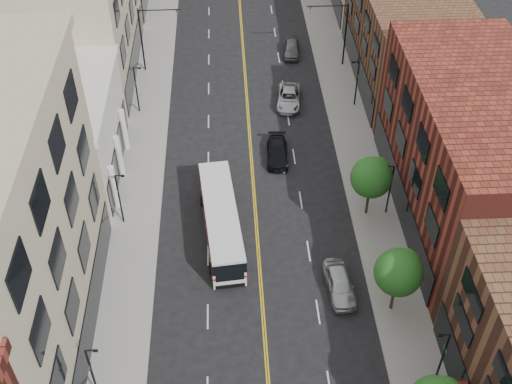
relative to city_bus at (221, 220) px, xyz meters
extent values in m
cube|color=gray|center=(-7.13, 12.85, -1.66)|extent=(4.00, 110.00, 0.15)
cube|color=gray|center=(12.87, 12.85, -1.66)|extent=(4.00, 110.00, 0.15)
cube|color=silver|center=(-14.13, 8.85, 2.26)|extent=(10.00, 14.00, 8.00)
cube|color=#591F17|center=(19.87, 1.85, 4.26)|extent=(10.00, 22.00, 12.00)
cube|color=brown|center=(19.87, 22.85, 3.26)|extent=(10.00, 20.00, 10.00)
cylinder|color=black|center=(12.17, -8.15, -0.34)|extent=(0.22, 0.22, 2.50)
sphere|color=#1A5B1B|center=(12.17, -8.15, 2.31)|extent=(3.40, 3.40, 3.40)
sphere|color=#1A5B1B|center=(12.67, -7.75, 2.82)|extent=(2.04, 2.04, 2.04)
cylinder|color=black|center=(12.17, 1.85, -0.34)|extent=(0.22, 0.22, 2.50)
sphere|color=#1A5B1B|center=(12.17, 1.85, 2.31)|extent=(3.40, 3.40, 3.40)
sphere|color=#1A5B1B|center=(12.67, 2.25, 2.82)|extent=(2.04, 2.04, 2.04)
cylinder|color=black|center=(-8.13, -14.15, 0.91)|extent=(0.14, 0.14, 5.00)
cylinder|color=black|center=(-7.78, -14.15, 3.41)|extent=(0.70, 0.10, 0.10)
cube|color=black|center=(-7.53, -14.15, 3.36)|extent=(0.28, 0.14, 0.14)
cube|color=#19592D|center=(-8.13, -14.15, 1.81)|extent=(0.04, 0.55, 0.35)
cylinder|color=black|center=(-8.13, 1.85, 0.91)|extent=(0.14, 0.14, 5.00)
cylinder|color=black|center=(-7.78, 1.85, 3.41)|extent=(0.70, 0.10, 0.10)
cube|color=black|center=(-7.53, 1.85, 3.36)|extent=(0.28, 0.14, 0.14)
cube|color=#19592D|center=(-8.13, 1.85, 1.81)|extent=(0.04, 0.55, 0.35)
cylinder|color=black|center=(-8.13, 17.85, 0.91)|extent=(0.14, 0.14, 5.00)
cylinder|color=black|center=(-7.78, 17.85, 3.41)|extent=(0.70, 0.10, 0.10)
cube|color=black|center=(-7.53, 17.85, 3.36)|extent=(0.28, 0.14, 0.14)
cube|color=#19592D|center=(-8.13, 17.85, 1.81)|extent=(0.04, 0.55, 0.35)
cylinder|color=black|center=(13.87, -14.15, 0.91)|extent=(0.14, 0.14, 5.00)
cylinder|color=black|center=(13.52, -14.15, 3.41)|extent=(0.70, 0.10, 0.10)
cube|color=black|center=(13.27, -14.15, 3.36)|extent=(0.28, 0.14, 0.14)
cube|color=#19592D|center=(13.87, -14.15, 1.81)|extent=(0.04, 0.55, 0.35)
cylinder|color=black|center=(13.87, 1.85, 0.91)|extent=(0.14, 0.14, 5.00)
cylinder|color=black|center=(13.52, 1.85, 3.41)|extent=(0.70, 0.10, 0.10)
cube|color=black|center=(13.27, 1.85, 3.36)|extent=(0.28, 0.14, 0.14)
cube|color=#19592D|center=(13.87, 1.85, 1.81)|extent=(0.04, 0.55, 0.35)
cylinder|color=black|center=(13.87, 17.85, 0.91)|extent=(0.14, 0.14, 5.00)
cylinder|color=black|center=(13.52, 17.85, 3.41)|extent=(0.70, 0.10, 0.10)
cube|color=black|center=(13.27, 17.85, 3.36)|extent=(0.28, 0.14, 0.14)
cube|color=#19592D|center=(13.87, 17.85, 1.81)|extent=(0.04, 0.55, 0.35)
cylinder|color=black|center=(-8.13, 25.85, 2.01)|extent=(0.18, 0.18, 7.20)
cylinder|color=black|center=(-5.93, 25.85, 5.41)|extent=(4.40, 0.12, 0.12)
imported|color=black|center=(-4.13, 25.85, 5.01)|extent=(0.15, 0.18, 0.90)
cylinder|color=black|center=(13.87, 25.85, 2.01)|extent=(0.18, 0.18, 7.20)
cylinder|color=black|center=(11.67, 25.85, 5.41)|extent=(4.40, 0.12, 0.12)
imported|color=black|center=(9.87, 25.85, 5.01)|extent=(0.15, 0.18, 0.90)
cube|color=silver|center=(0.00, 0.01, -0.15)|extent=(3.63, 11.75, 2.79)
cube|color=black|center=(0.00, 0.01, 0.53)|extent=(3.67, 11.80, 1.01)
cube|color=red|center=(0.00, 0.01, -0.44)|extent=(3.67, 11.80, 0.21)
cube|color=black|center=(0.57, -5.76, 0.09)|extent=(2.12, 0.27, 1.54)
cylinder|color=black|center=(-0.89, -3.95, -1.27)|extent=(0.36, 0.95, 0.93)
cylinder|color=black|center=(1.64, -3.70, -1.27)|extent=(0.36, 0.95, 0.93)
cylinder|color=black|center=(-1.64, 3.72, -1.27)|extent=(0.36, 0.95, 0.93)
cylinder|color=black|center=(0.89, 3.97, -1.27)|extent=(0.36, 0.95, 0.93)
imported|color=#B5B9BE|center=(8.67, -6.28, -0.93)|extent=(2.26, 4.86, 1.61)
imported|color=#47464B|center=(-0.62, 5.85, -1.03)|extent=(1.50, 4.28, 1.41)
imported|color=black|center=(5.27, 9.67, -1.04)|extent=(2.21, 4.87, 1.38)
imported|color=#B4B6BD|center=(7.16, 18.58, -1.02)|extent=(3.05, 5.46, 1.44)
imported|color=#515257|center=(8.37, 28.58, -0.98)|extent=(2.24, 4.61, 1.52)
camera|label=1|loc=(0.86, -36.57, 35.90)|focal=45.00mm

